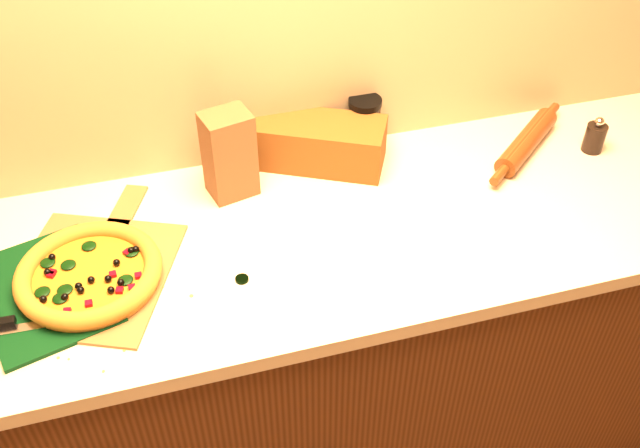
# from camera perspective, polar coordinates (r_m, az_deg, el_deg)

# --- Properties ---
(cabinet) EXTENTS (2.80, 0.65, 0.86)m
(cabinet) POSITION_cam_1_polar(r_m,az_deg,el_deg) (2.03, -1.10, -10.46)
(cabinet) COLOR #42220E
(cabinet) RESTS_ON ground
(countertop) EXTENTS (2.84, 0.68, 0.04)m
(countertop) POSITION_cam_1_polar(r_m,az_deg,el_deg) (1.70, -1.29, -1.10)
(countertop) COLOR beige
(countertop) RESTS_ON cabinet
(pizza_peel) EXTENTS (0.46, 0.54, 0.01)m
(pizza_peel) POSITION_cam_1_polar(r_m,az_deg,el_deg) (1.67, -17.66, -3.56)
(pizza_peel) COLOR brown
(pizza_peel) RESTS_ON countertop
(pizza) EXTENTS (0.32, 0.32, 0.04)m
(pizza) POSITION_cam_1_polar(r_m,az_deg,el_deg) (1.63, -17.99, -3.81)
(pizza) COLOR gold
(pizza) RESTS_ON pizza_peel
(cutting_board) EXTENTS (0.33, 0.40, 0.03)m
(cutting_board) POSITION_cam_1_polar(r_m,az_deg,el_deg) (1.65, -21.23, -5.13)
(cutting_board) COLOR black
(cutting_board) RESTS_ON countertop
(bottle_cap) EXTENTS (0.03, 0.03, 0.01)m
(bottle_cap) POSITION_cam_1_polar(r_m,az_deg,el_deg) (1.58, -6.27, -4.40)
(bottle_cap) COLOR black
(bottle_cap) RESTS_ON countertop
(pepper_grinder) EXTENTS (0.05, 0.05, 0.10)m
(pepper_grinder) POSITION_cam_1_polar(r_m,az_deg,el_deg) (2.06, 21.13, 6.51)
(pepper_grinder) COLOR black
(pepper_grinder) RESTS_ON countertop
(rolling_pin) EXTENTS (0.34, 0.29, 0.06)m
(rolling_pin) POSITION_cam_1_polar(r_m,az_deg,el_deg) (2.00, 16.20, 6.34)
(rolling_pin) COLOR #50260D
(rolling_pin) RESTS_ON countertop
(bread_bag) EXTENTS (0.47, 0.34, 0.12)m
(bread_bag) POSITION_cam_1_polar(r_m,az_deg,el_deg) (1.87, -1.78, 6.72)
(bread_bag) COLOR brown
(bread_bag) RESTS_ON countertop
(paper_bag) EXTENTS (0.13, 0.11, 0.23)m
(paper_bag) POSITION_cam_1_polar(r_m,az_deg,el_deg) (1.75, -7.28, 5.53)
(paper_bag) COLOR brown
(paper_bag) RESTS_ON countertop
(dark_jar) EXTENTS (0.09, 0.09, 0.14)m
(dark_jar) POSITION_cam_1_polar(r_m,az_deg,el_deg) (1.93, 3.55, 8.13)
(dark_jar) COLOR black
(dark_jar) RESTS_ON countertop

